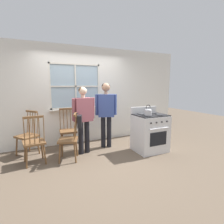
% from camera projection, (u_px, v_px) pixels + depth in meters
% --- Properties ---
extents(ground_plane, '(16.00, 16.00, 0.00)m').
position_uv_depth(ground_plane, '(99.00, 160.00, 3.87)').
color(ground_plane, brown).
extents(wall_back, '(6.40, 0.16, 2.70)m').
position_uv_depth(wall_back, '(81.00, 96.00, 4.93)').
color(wall_back, silver).
rests_on(wall_back, ground_plane).
extents(chair_by_window, '(0.51, 0.52, 1.04)m').
position_uv_depth(chair_by_window, '(69.00, 140.00, 3.81)').
color(chair_by_window, brown).
rests_on(chair_by_window, ground_plane).
extents(chair_near_wall, '(0.57, 0.58, 1.04)m').
position_uv_depth(chair_near_wall, '(28.00, 136.00, 4.10)').
color(chair_near_wall, brown).
rests_on(chair_near_wall, ground_plane).
extents(chair_center_cluster, '(0.45, 0.44, 1.04)m').
position_uv_depth(chair_center_cluster, '(68.00, 131.00, 4.56)').
color(chair_center_cluster, brown).
rests_on(chair_center_cluster, ground_plane).
extents(chair_near_stove, '(0.46, 0.45, 1.04)m').
position_uv_depth(chair_near_stove, '(34.00, 142.00, 3.61)').
color(chair_near_stove, brown).
rests_on(chair_near_stove, ground_plane).
extents(person_elderly_left, '(0.58, 0.28, 1.59)m').
position_uv_depth(person_elderly_left, '(83.00, 114.00, 4.12)').
color(person_elderly_left, black).
rests_on(person_elderly_left, ground_plane).
extents(person_teen_center, '(0.56, 0.33, 1.69)m').
position_uv_depth(person_teen_center, '(106.00, 108.00, 4.52)').
color(person_teen_center, black).
rests_on(person_teen_center, ground_plane).
extents(stove, '(0.77, 0.68, 1.08)m').
position_uv_depth(stove, '(150.00, 132.00, 4.35)').
color(stove, silver).
rests_on(stove, ground_plane).
extents(kettle, '(0.21, 0.17, 0.25)m').
position_uv_depth(kettle, '(148.00, 112.00, 4.08)').
color(kettle, '#B7B7BC').
rests_on(kettle, stove).
extents(potted_plant, '(0.11, 0.11, 0.20)m').
position_uv_depth(potted_plant, '(77.00, 107.00, 4.84)').
color(potted_plant, beige).
rests_on(potted_plant, wall_back).
extents(handbag, '(0.23, 0.24, 0.31)m').
position_uv_depth(handbag, '(79.00, 121.00, 3.77)').
color(handbag, black).
rests_on(handbag, chair_by_window).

